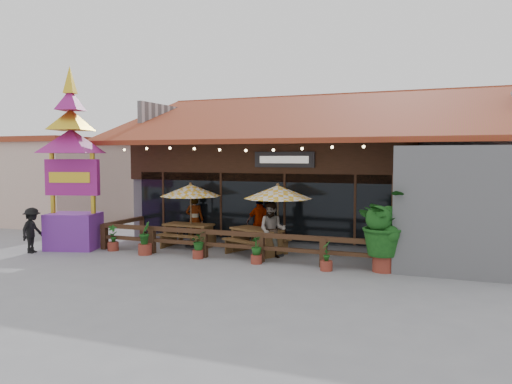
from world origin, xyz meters
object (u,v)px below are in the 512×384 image
at_px(picnic_table_left, 189,231).
at_px(tropical_plant, 384,225).
at_px(picnic_table_right, 256,237).
at_px(thai_sign_tower, 72,146).
at_px(umbrella_right, 278,192).
at_px(pedestrian, 32,230).
at_px(umbrella_left, 191,191).

distance_m(picnic_table_left, tropical_plant, 7.35).
relative_size(picnic_table_right, thai_sign_tower, 0.33).
relative_size(picnic_table_left, thai_sign_tower, 0.26).
xyz_separation_m(picnic_table_left, thai_sign_tower, (-3.64, -1.86, 3.11)).
height_order(umbrella_right, picnic_table_right, umbrella_right).
xyz_separation_m(picnic_table_left, picnic_table_right, (2.80, -0.33, 0.01)).
distance_m(umbrella_right, pedestrian, 8.53).
distance_m(umbrella_left, thai_sign_tower, 4.47).
relative_size(umbrella_left, picnic_table_left, 1.43).
bearing_deg(pedestrian, thai_sign_tower, -47.31).
bearing_deg(tropical_plant, picnic_table_right, 165.85).
xyz_separation_m(thai_sign_tower, pedestrian, (-0.80, -1.12, -2.90)).
relative_size(umbrella_left, pedestrian, 1.66).
bearing_deg(thai_sign_tower, umbrella_right, 11.66).
xyz_separation_m(umbrella_left, thai_sign_tower, (-3.74, -1.84, 1.61)).
bearing_deg(picnic_table_left, picnic_table_right, -6.70).
bearing_deg(umbrella_left, umbrella_right, -5.85).
bearing_deg(tropical_plant, thai_sign_tower, -177.74).
relative_size(picnic_table_right, tropical_plant, 0.96).
distance_m(picnic_table_right, tropical_plant, 4.57).
relative_size(thai_sign_tower, tropical_plant, 2.94).
relative_size(picnic_table_left, picnic_table_right, 0.79).
height_order(umbrella_left, picnic_table_right, umbrella_left).
bearing_deg(picnic_table_right, pedestrian, -159.90).
bearing_deg(thai_sign_tower, tropical_plant, 2.26).
bearing_deg(picnic_table_right, tropical_plant, -14.15).
bearing_deg(tropical_plant, umbrella_left, 168.66).
xyz_separation_m(umbrella_right, pedestrian, (-8.01, -2.61, -1.34)).
bearing_deg(picnic_table_left, thai_sign_tower, -152.94).
height_order(thai_sign_tower, pedestrian, thai_sign_tower).
bearing_deg(umbrella_left, picnic_table_right, -6.67).
height_order(umbrella_right, tropical_plant, umbrella_right).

